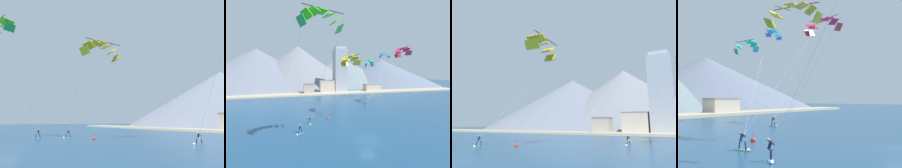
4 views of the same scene
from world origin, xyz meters
TOP-DOWN VIEW (x-y plane):
  - ground_plane at (0.00, 0.00)m, footprint 400.00×400.00m
  - kitesurfer_near_lead at (10.62, 22.52)m, footprint 0.88×1.78m
  - kitesurfer_near_trail at (-11.12, 5.72)m, footprint 1.57×1.45m
  - kitesurfer_mid_center at (-8.75, 10.60)m, footprint 0.67×1.76m
  - parafoil_kite_near_lead at (22.42, 20.24)m, footprint 13.86×8.36m
  - parafoil_kite_mid_center at (1.22, 12.38)m, footprint 11.36×7.14m
  - parafoil_kite_distant_high_outer at (18.88, 36.41)m, footprint 1.63×6.18m
  - parafoil_kite_distant_low_drift at (24.33, 33.36)m, footprint 5.05×1.90m
  - race_marker_buoy at (-4.01, 13.79)m, footprint 0.56×0.56m
  - shore_building_harbour_front at (32.01, 58.01)m, footprint 9.83×5.23m
  - mountain_peak_west_ridge at (68.52, 109.55)m, footprint 102.25×102.25m

SIDE VIEW (x-z plane):
  - ground_plane at x=0.00m, z-range 0.00..0.00m
  - race_marker_buoy at x=-4.01m, z-range -0.35..0.67m
  - kitesurfer_near_lead at x=10.62m, z-range -0.36..1.35m
  - kitesurfer_mid_center at x=-8.75m, z-range -0.35..1.38m
  - kitesurfer_near_trail at x=-11.12m, z-range -0.35..1.43m
  - shore_building_harbour_front at x=32.01m, z-range 0.01..4.58m
  - mountain_peak_west_ridge at x=68.52m, z-range 0.00..23.91m
  - parafoil_kite_mid_center at x=1.22m, z-range 7.46..21.82m
  - parafoil_kite_distant_high_outer at x=18.88m, z-range 14.24..16.86m
  - parafoil_kite_near_lead at x=22.42m, z-range 9.26..27.73m
  - parafoil_kite_distant_low_drift at x=24.33m, z-range 17.75..19.53m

